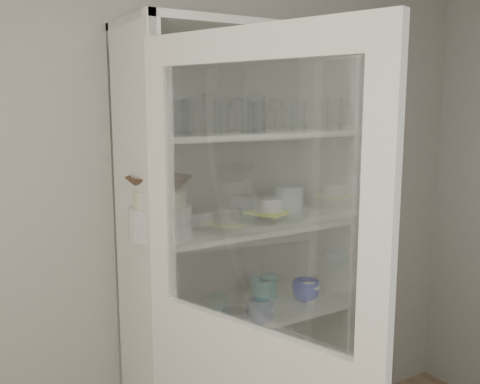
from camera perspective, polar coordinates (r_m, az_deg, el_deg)
wall_back at (r=2.46m, az=-6.73°, el=-1.90°), size 3.60×0.02×2.60m
pantry_cabinet at (r=2.51m, az=-0.76°, el=-10.15°), size 1.00×0.45×2.10m
tumbler_0 at (r=2.03m, az=-4.62°, el=8.22°), size 0.10×0.10×0.16m
tumbler_1 at (r=2.02m, az=-6.21°, el=7.88°), size 0.08×0.08×0.13m
tumbler_2 at (r=2.19m, az=1.79°, el=8.24°), size 0.09×0.09×0.15m
tumbler_3 at (r=2.18m, az=0.86°, el=7.93°), size 0.07×0.07×0.13m
tumbler_4 at (r=2.21m, az=1.12°, el=8.05°), size 0.07×0.07×0.13m
tumbler_5 at (r=2.29m, az=6.29°, el=7.94°), size 0.07×0.07×0.13m
tumbler_6 at (r=2.45m, az=10.02°, el=8.14°), size 0.08×0.08×0.14m
tumbler_7 at (r=2.17m, az=-5.90°, el=8.09°), size 0.08×0.08×0.14m
tumbler_8 at (r=2.16m, az=-6.02°, el=8.01°), size 0.09×0.09×0.14m
tumbler_9 at (r=2.23m, az=-2.01°, el=8.10°), size 0.08×0.08×0.14m
goblet_0 at (r=2.32m, az=-5.42°, el=8.54°), size 0.08×0.08×0.17m
goblet_1 at (r=2.43m, az=-0.31°, el=8.50°), size 0.07×0.07×0.16m
goblet_2 at (r=2.44m, az=1.61°, el=8.82°), size 0.08×0.08×0.19m
goblet_3 at (r=2.55m, az=3.74°, el=8.51°), size 0.07×0.07×0.16m
plate_stack_front at (r=2.11m, az=-8.50°, el=-3.17°), size 0.25×0.25×0.13m
plate_stack_back at (r=2.37m, az=-5.06°, el=-2.60°), size 0.20×0.20×0.06m
cream_bowl at (r=2.09m, az=-8.56°, el=-0.63°), size 0.27×0.27×0.06m
terracotta_bowl at (r=2.08m, az=-8.60°, el=0.98°), size 0.30×0.30×0.06m
glass_platter at (r=2.47m, az=3.12°, el=-2.51°), size 0.43×0.43×0.02m
yellow_trivet at (r=2.46m, az=3.12°, el=-2.14°), size 0.22×0.22×0.01m
white_ramekin at (r=2.46m, az=3.13°, el=-1.32°), size 0.15×0.15×0.06m
grey_bowl_stack at (r=2.51m, az=5.24°, el=-0.93°), size 0.13×0.13×0.14m
mug_blue at (r=2.57m, az=7.04°, el=-10.39°), size 0.16×0.16×0.10m
mug_teal at (r=2.56m, az=2.31°, el=-10.36°), size 0.15×0.15×0.10m
mug_white at (r=2.57m, az=7.51°, el=-10.66°), size 0.12×0.12×0.08m
teal_jar at (r=2.61m, az=3.04°, el=-10.03°), size 0.08×0.08×0.10m
measuring_cups at (r=2.36m, az=-0.67°, el=-12.96°), size 0.10×0.10×0.04m
white_canister at (r=2.34m, az=-8.74°, el=-12.15°), size 0.13×0.13×0.13m
tin_box at (r=2.73m, az=4.67°, el=-18.84°), size 0.22×0.18×0.06m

